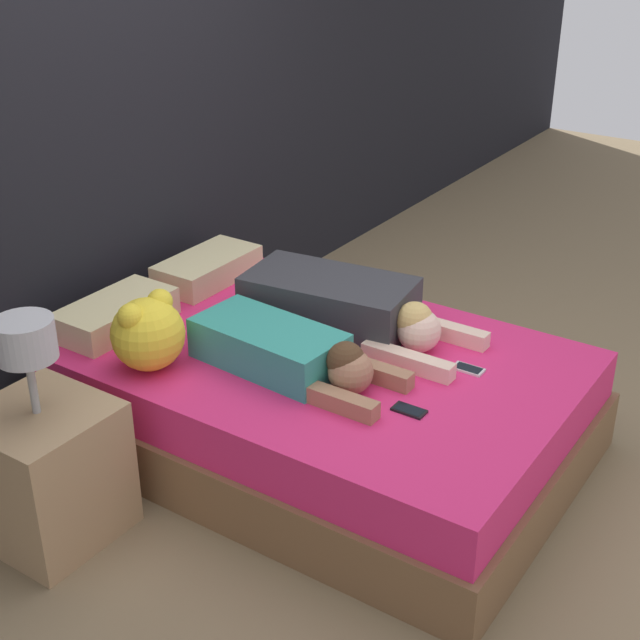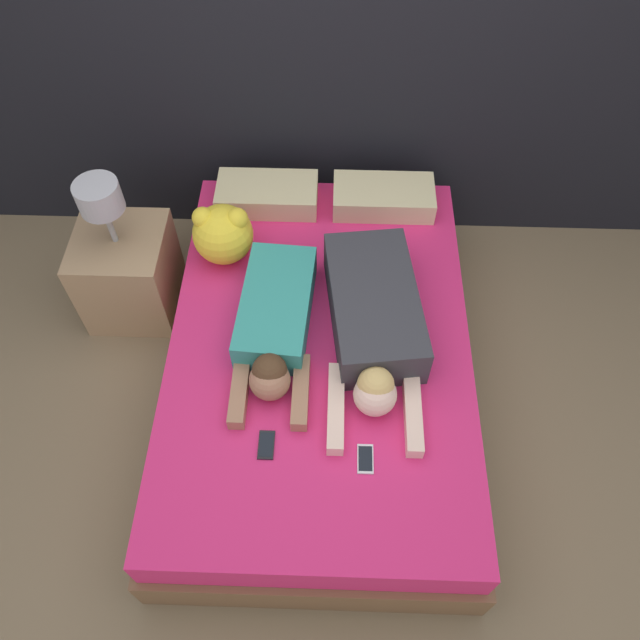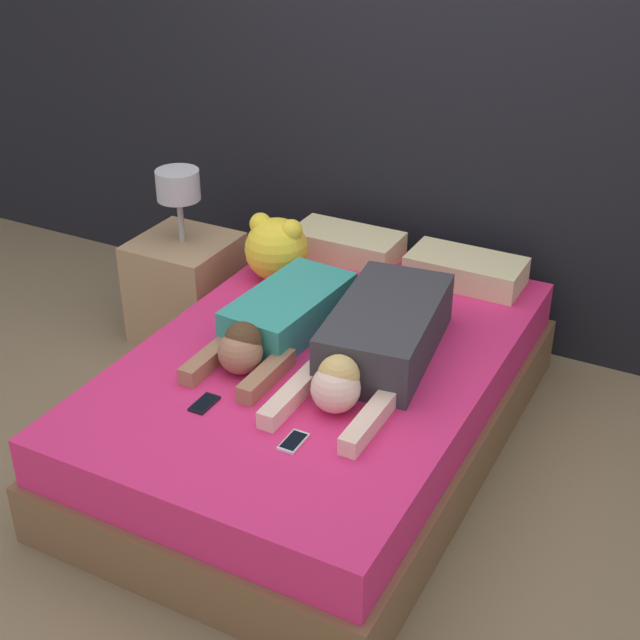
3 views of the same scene
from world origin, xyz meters
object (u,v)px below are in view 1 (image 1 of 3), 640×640
at_px(plush_toy, 148,332).
at_px(cell_phone_left, 409,410).
at_px(nightstand, 46,466).
at_px(person_right, 345,306).
at_px(pillow_head_right, 208,268).
at_px(pillow_head_left, 116,314).
at_px(cell_phone_right, 468,369).
at_px(person_left, 290,353).
at_px(bed, 320,399).

bearing_deg(plush_toy, cell_phone_left, -74.46).
bearing_deg(nightstand, person_right, -20.74).
bearing_deg(nightstand, cell_phone_left, -51.35).
relative_size(person_right, nightstand, 1.20).
distance_m(person_right, cell_phone_left, 0.74).
distance_m(pillow_head_right, cell_phone_left, 1.53).
height_order(person_right, cell_phone_left, person_right).
xyz_separation_m(pillow_head_left, nightstand, (-0.75, -0.36, -0.23)).
bearing_deg(plush_toy, cell_phone_right, -57.30).
height_order(cell_phone_right, plush_toy, plush_toy).
bearing_deg(pillow_head_right, cell_phone_left, -110.04).
bearing_deg(person_left, pillow_head_right, 59.34).
xyz_separation_m(cell_phone_left, nightstand, (-0.86, 1.07, -0.17)).
bearing_deg(bed, person_right, 6.92).
bearing_deg(bed, nightstand, 153.72).
bearing_deg(bed, cell_phone_right, -70.85).
bearing_deg(pillow_head_right, bed, -109.55).
bearing_deg(plush_toy, pillow_head_left, 64.35).
bearing_deg(cell_phone_left, pillow_head_left, 94.31).
bearing_deg(plush_toy, nightstand, 177.99).
bearing_deg(person_right, cell_phone_right, -93.51).
height_order(pillow_head_left, plush_toy, plush_toy).
bearing_deg(nightstand, pillow_head_right, 14.76).
distance_m(person_right, nightstand, 1.43).
relative_size(bed, cell_phone_left, 16.99).
bearing_deg(pillow_head_left, person_right, -56.88).
distance_m(cell_phone_left, plush_toy, 1.10).
relative_size(person_left, person_right, 0.84).
bearing_deg(pillow_head_left, plush_toy, -115.65).
distance_m(person_right, cell_phone_right, 0.63).
distance_m(bed, plush_toy, 0.81).
relative_size(person_left, plush_toy, 2.88).
relative_size(pillow_head_right, nightstand, 0.59).
height_order(pillow_head_left, nightstand, nightstand).
relative_size(plush_toy, nightstand, 0.35).
relative_size(cell_phone_left, cell_phone_right, 1.00).
xyz_separation_m(bed, pillow_head_right, (0.32, 0.89, 0.30)).
relative_size(bed, cell_phone_right, 16.99).
bearing_deg(cell_phone_right, plush_toy, 122.70).
xyz_separation_m(bed, cell_phone_left, (-0.21, -0.55, 0.24)).
xyz_separation_m(person_left, cell_phone_left, (0.00, -0.55, -0.08)).
height_order(pillow_head_right, nightstand, nightstand).
height_order(cell_phone_left, plush_toy, plush_toy).
relative_size(bed, pillow_head_right, 4.01).
xyz_separation_m(person_left, person_right, (0.45, 0.02, 0.02)).
bearing_deg(pillow_head_left, cell_phone_right, -70.61).
xyz_separation_m(cell_phone_left, plush_toy, (-0.29, 1.05, 0.16)).
distance_m(bed, cell_phone_right, 0.67).
xyz_separation_m(bed, cell_phone_right, (0.21, -0.59, 0.24)).
height_order(bed, pillow_head_left, pillow_head_left).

